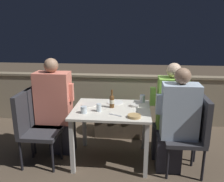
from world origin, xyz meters
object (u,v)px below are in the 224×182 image
object	(u,v)px
chair_right_near	(194,129)
potted_plant	(49,110)
person_coral_top	(56,107)
person_green_blouse	(169,112)
beer_bottle	(112,101)
chair_left_far	(42,114)
person_blue_shirt	(176,121)
chair_right_far	(184,119)
chair_left_near	(32,123)

from	to	relation	value
chair_right_near	potted_plant	bearing A→B (deg)	156.93
person_coral_top	chair_right_near	distance (m)	1.83
person_coral_top	person_green_blouse	bearing A→B (deg)	0.21
beer_bottle	potted_plant	xyz separation A→B (m)	(-1.15, 0.72, -0.44)
chair_left_far	person_blue_shirt	xyz separation A→B (m)	(1.80, -0.30, 0.09)
person_coral_top	chair_right_far	bearing A→B (deg)	0.18
person_blue_shirt	chair_left_far	bearing A→B (deg)	170.62
person_coral_top	potted_plant	bearing A→B (deg)	119.51
person_blue_shirt	beer_bottle	size ratio (longest dim) A/B	5.46
chair_right_near	person_blue_shirt	bearing A→B (deg)	180.00
chair_left_far	person_blue_shirt	distance (m)	1.83
potted_plant	chair_left_far	bearing A→B (deg)	-77.23
chair_left_near	chair_right_near	size ratio (longest dim) A/B	1.00
chair_left_near	chair_right_near	distance (m)	2.03
chair_right_near	person_blue_shirt	distance (m)	0.23
person_coral_top	chair_right_near	xyz separation A→B (m)	(1.81, -0.30, -0.11)
person_coral_top	chair_right_near	bearing A→B (deg)	-9.37
person_blue_shirt	chair_right_far	xyz separation A→B (m)	(0.16, 0.30, -0.09)
chair_left_far	chair_right_near	bearing A→B (deg)	-8.41
chair_left_near	person_coral_top	bearing A→B (deg)	54.15
chair_right_near	beer_bottle	size ratio (longest dim) A/B	4.03
person_coral_top	chair_right_far	world-z (taller)	person_coral_top
person_blue_shirt	beer_bottle	world-z (taller)	person_blue_shirt
chair_left_near	person_coral_top	xyz separation A→B (m)	(0.22, 0.31, 0.11)
chair_left_far	person_coral_top	bearing A→B (deg)	0.00
chair_right_near	person_green_blouse	xyz separation A→B (m)	(-0.26, 0.30, 0.10)
chair_right_far	beer_bottle	size ratio (longest dim) A/B	4.03
chair_left_near	beer_bottle	bearing A→B (deg)	11.48
potted_plant	chair_right_near	bearing A→B (deg)	-23.07
chair_left_near	beer_bottle	world-z (taller)	beer_bottle
person_coral_top	chair_right_far	xyz separation A→B (m)	(1.75, 0.01, -0.11)
person_blue_shirt	beer_bottle	xyz separation A→B (m)	(-0.80, 0.20, 0.17)
person_coral_top	person_blue_shirt	distance (m)	1.62
person_coral_top	person_green_blouse	world-z (taller)	person_coral_top
chair_left_far	potted_plant	xyz separation A→B (m)	(-0.14, 0.62, -0.18)
chair_right_far	person_green_blouse	bearing A→B (deg)	-180.00
chair_left_far	chair_right_far	size ratio (longest dim) A/B	1.00
chair_right_far	person_blue_shirt	bearing A→B (deg)	-117.69
chair_right_far	potted_plant	xyz separation A→B (m)	(-2.10, 0.62, -0.18)
person_blue_shirt	chair_right_near	bearing A→B (deg)	0.00
person_blue_shirt	potted_plant	bearing A→B (deg)	154.71
chair_right_near	person_green_blouse	distance (m)	0.42
chair_left_far	chair_right_near	world-z (taller)	same
person_blue_shirt	person_green_blouse	bearing A→B (deg)	99.82
chair_right_near	person_coral_top	bearing A→B (deg)	170.63
person_coral_top	beer_bottle	distance (m)	0.81
chair_left_far	person_green_blouse	size ratio (longest dim) A/B	0.73
chair_left_far	person_coral_top	distance (m)	0.24
person_green_blouse	chair_left_near	bearing A→B (deg)	-169.96
person_coral_top	potted_plant	xyz separation A→B (m)	(-0.35, 0.62, -0.29)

